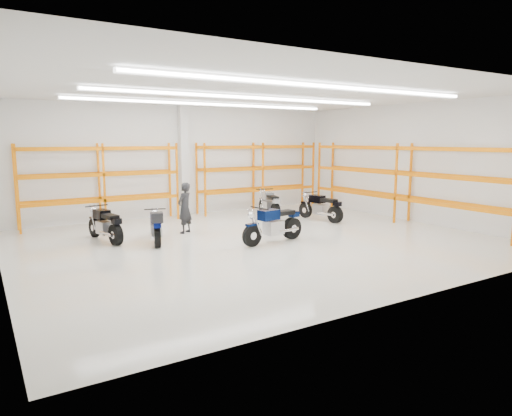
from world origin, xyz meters
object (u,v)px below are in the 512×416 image
motorcycle_back_c (270,205)px  standing_man (185,208)px  motorcycle_main (275,225)px  structural_column (184,161)px  motorcycle_back_d (322,208)px  motorcycle_back_a (106,226)px  motorcycle_back_b (156,227)px

motorcycle_back_c → standing_man: bearing=-164.7°
motorcycle_main → standing_man: bearing=123.4°
standing_man → structural_column: structural_column is taller
motorcycle_back_d → motorcycle_back_c: bearing=126.5°
motorcycle_back_a → standing_man: 2.63m
motorcycle_back_a → motorcycle_back_b: bearing=-41.2°
motorcycle_back_b → structural_column: (2.80, 4.49, 1.74)m
motorcycle_back_b → motorcycle_back_d: motorcycle_back_d is taller
motorcycle_main → standing_man: (-1.82, 2.76, 0.32)m
motorcycle_back_b → standing_man: 1.76m
motorcycle_main → motorcycle_back_c: bearing=58.9°
motorcycle_back_a → motorcycle_back_d: bearing=-4.4°
motorcycle_back_b → motorcycle_back_c: (5.54, 2.19, 0.01)m
motorcycle_back_c → structural_column: structural_column is taller
motorcycle_back_d → motorcycle_main: bearing=-149.2°
motorcycle_main → structural_column: (-0.38, 6.19, 1.72)m
motorcycle_back_c → standing_man: standing_man is taller
motorcycle_main → motorcycle_back_d: size_ratio=1.06×
standing_man → structural_column: bearing=-145.6°
motorcycle_back_c → structural_column: 3.97m
standing_man → structural_column: 3.97m
motorcycle_back_a → motorcycle_back_b: size_ratio=1.07×
motorcycle_back_c → motorcycle_back_a: bearing=-170.7°
motorcycle_main → motorcycle_back_c: (2.35, 3.90, -0.02)m
motorcycle_back_b → motorcycle_back_a: bearing=138.8°
motorcycle_main → structural_column: structural_column is taller
motorcycle_back_c → structural_column: bearing=140.0°
motorcycle_back_d → structural_column: (-4.02, 4.03, 1.74)m
motorcycle_main → motorcycle_back_c: motorcycle_main is taller
motorcycle_back_b → standing_man: size_ratio=1.20×
structural_column → standing_man: bearing=-112.7°
motorcycle_main → motorcycle_back_c: size_ratio=1.04×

